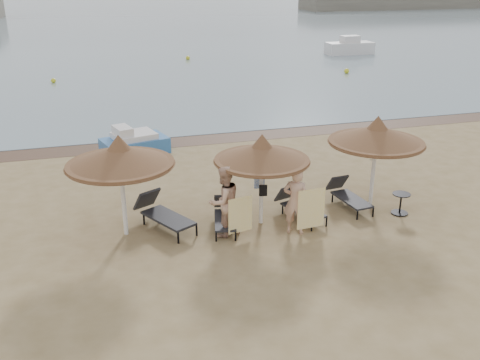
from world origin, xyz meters
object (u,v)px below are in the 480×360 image
object	(u,v)px
side_table	(400,204)
palapa_right	(377,135)
lounger_far_left	(162,213)
lounger_far_right	(347,195)
lounger_near_left	(225,215)
person_right	(296,196)
lounger_near_right	(298,205)
palapa_left	(120,156)
person_left	(224,196)
pedal_boat	(134,143)
palapa_center	(262,153)

from	to	relation	value
side_table	palapa_right	bearing A→B (deg)	123.27
lounger_far_left	lounger_far_right	distance (m)	5.61
lounger_near_left	person_right	bearing A→B (deg)	-15.50
palapa_right	lounger_near_left	distance (m)	5.01
lounger_far_left	lounger_near_right	size ratio (longest dim) A/B	1.15
palapa_left	lounger_far_right	distance (m)	6.89
side_table	person_left	bearing A→B (deg)	178.44
person_left	pedal_boat	distance (m)	7.87
palapa_left	pedal_boat	bearing A→B (deg)	82.55
lounger_far_left	pedal_boat	xyz separation A→B (m)	(-0.11, 6.70, 0.00)
lounger_near_right	person_left	distance (m)	2.52
person_right	palapa_left	bearing A→B (deg)	15.60
palapa_right	person_right	world-z (taller)	palapa_right
person_left	palapa_center	bearing A→B (deg)	176.62
lounger_far_right	pedal_boat	size ratio (longest dim) A/B	0.68
lounger_near_left	pedal_boat	xyz separation A→B (m)	(-1.80, 7.16, 0.08)
palapa_left	lounger_far_right	xyz separation A→B (m)	(6.63, 0.06, -1.88)
lounger_near_right	pedal_boat	xyz separation A→B (m)	(-4.00, 7.15, 0.07)
palapa_center	person_right	distance (m)	1.48
palapa_left	pedal_boat	world-z (taller)	palapa_left
pedal_boat	palapa_left	bearing A→B (deg)	-112.87
person_left	pedal_boat	xyz separation A→B (m)	(-1.66, 7.66, -0.71)
side_table	person_right	bearing A→B (deg)	-175.26
pedal_boat	lounger_far_left	bearing A→B (deg)	-104.45
pedal_boat	lounger_far_right	bearing A→B (deg)	-65.53
palapa_left	person_right	xyz separation A→B (m)	(4.43, -1.19, -1.15)
lounger_far_left	side_table	world-z (taller)	lounger_far_left
person_left	lounger_near_left	bearing A→B (deg)	-128.30
pedal_boat	lounger_near_right	bearing A→B (deg)	-76.19
palapa_right	lounger_near_right	distance (m)	3.08
side_table	pedal_boat	size ratio (longest dim) A/B	0.23
palapa_center	palapa_right	size ratio (longest dim) A/B	0.94
palapa_center	lounger_near_left	size ratio (longest dim) A/B	1.48
lounger_far_left	lounger_near_right	bearing A→B (deg)	-34.67
side_table	person_left	distance (m)	5.37
palapa_left	lounger_far_right	bearing A→B (deg)	0.49
lounger_near_right	person_right	world-z (taller)	person_right
palapa_left	person_left	world-z (taller)	palapa_left
side_table	palapa_center	bearing A→B (deg)	172.36
lounger_near_left	side_table	distance (m)	5.20
palapa_center	pedal_boat	world-z (taller)	palapa_center
lounger_near_left	lounger_near_right	size ratio (longest dim) A/B	0.96
lounger_far_left	side_table	bearing A→B (deg)	-37.24
palapa_center	lounger_near_left	world-z (taller)	palapa_center
lounger_far_left	person_right	distance (m)	3.75
lounger_far_right	palapa_center	bearing A→B (deg)	-178.27
lounger_far_right	lounger_near_left	bearing A→B (deg)	178.28
lounger_near_right	lounger_far_right	bearing A→B (deg)	-6.37
palapa_left	lounger_near_right	distance (m)	5.26
palapa_left	pedal_boat	size ratio (longest dim) A/B	1.04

